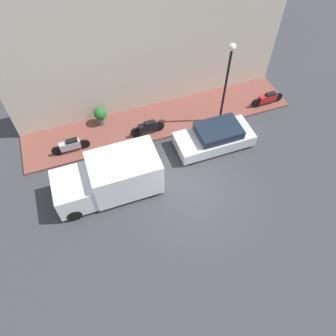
# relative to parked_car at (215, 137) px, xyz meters

# --- Properties ---
(ground_plane) EXTENTS (60.00, 60.00, 0.00)m
(ground_plane) POSITION_rel_parked_car_xyz_m (-2.35, 2.16, -0.62)
(ground_plane) COLOR #38383D
(sidewalk) EXTENTS (2.73, 15.13, 0.11)m
(sidewalk) POSITION_rel_parked_car_xyz_m (2.67, 2.16, -0.56)
(sidewalk) COLOR brown
(sidewalk) RESTS_ON ground_plane
(building_facade) EXTENTS (0.30, 15.13, 7.47)m
(building_facade) POSITION_rel_parked_car_xyz_m (4.19, 2.16, 3.12)
(building_facade) COLOR beige
(building_facade) RESTS_ON ground_plane
(parked_car) EXTENTS (1.78, 4.04, 1.28)m
(parked_car) POSITION_rel_parked_car_xyz_m (0.00, 0.00, 0.00)
(parked_car) COLOR silver
(parked_car) RESTS_ON ground_plane
(delivery_van) EXTENTS (2.09, 4.82, 2.06)m
(delivery_van) POSITION_rel_parked_car_xyz_m (-1.02, 5.81, 0.43)
(delivery_van) COLOR white
(delivery_van) RESTS_ON ground_plane
(scooter_silver) EXTENTS (0.30, 1.97, 0.81)m
(scooter_silver) POSITION_rel_parked_car_xyz_m (2.02, 7.20, -0.07)
(scooter_silver) COLOR #B7B7BF
(scooter_silver) RESTS_ON sidewalk
(motorcycle_red) EXTENTS (0.30, 2.02, 0.77)m
(motorcycle_red) POSITION_rel_parked_car_xyz_m (1.80, -4.19, -0.08)
(motorcycle_red) COLOR #B21E1E
(motorcycle_red) RESTS_ON sidewalk
(motorcycle_black) EXTENTS (0.30, 1.88, 0.83)m
(motorcycle_black) POSITION_rel_parked_car_xyz_m (1.88, 3.09, -0.06)
(motorcycle_black) COLOR black
(motorcycle_black) RESTS_ON sidewalk
(streetlamp) EXTENTS (0.37, 0.37, 4.77)m
(streetlamp) POSITION_rel_parked_car_xyz_m (1.52, -1.05, 2.75)
(streetlamp) COLOR black
(streetlamp) RESTS_ON sidewalk
(potted_plant) EXTENTS (0.69, 0.69, 1.06)m
(potted_plant) POSITION_rel_parked_car_xyz_m (3.50, 5.28, 0.11)
(potted_plant) COLOR slate
(potted_plant) RESTS_ON sidewalk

